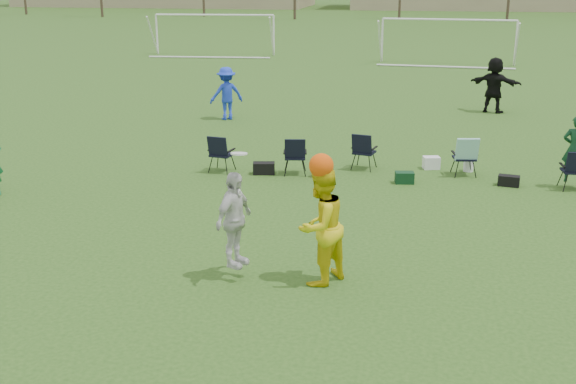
% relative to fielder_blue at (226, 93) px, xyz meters
% --- Properties ---
extents(ground, '(260.00, 260.00, 0.00)m').
position_rel_fielder_blue_xyz_m(ground, '(3.98, -14.34, -0.91)').
color(ground, '#264B17').
rests_on(ground, ground).
extents(fielder_blue, '(1.35, 1.21, 1.82)m').
position_rel_fielder_blue_xyz_m(fielder_blue, '(0.00, 0.00, 0.00)').
color(fielder_blue, blue).
rests_on(fielder_blue, ground).
extents(fielder_black, '(1.96, 1.24, 2.02)m').
position_rel_fielder_blue_xyz_m(fielder_black, '(9.25, 3.01, 0.10)').
color(fielder_black, black).
rests_on(fielder_black, ground).
extents(center_contest, '(2.33, 1.24, 2.22)m').
position_rel_fielder_blue_xyz_m(center_contest, '(4.70, -13.14, 0.13)').
color(center_contest, silver).
rests_on(center_contest, ground).
extents(sideline_setup, '(9.30, 1.86, 1.76)m').
position_rel_fielder_blue_xyz_m(sideline_setup, '(6.45, -6.36, -0.38)').
color(sideline_setup, '#0F3A20').
rests_on(sideline_setup, ground).
extents(goal_left, '(7.39, 0.76, 2.46)m').
position_rel_fielder_blue_xyz_m(goal_left, '(-6.02, 19.66, 1.01)').
color(goal_left, white).
rests_on(goal_left, ground).
extents(goal_mid, '(7.40, 0.63, 2.46)m').
position_rel_fielder_blue_xyz_m(goal_mid, '(7.98, 17.66, 1.01)').
color(goal_mid, white).
rests_on(goal_mid, ground).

